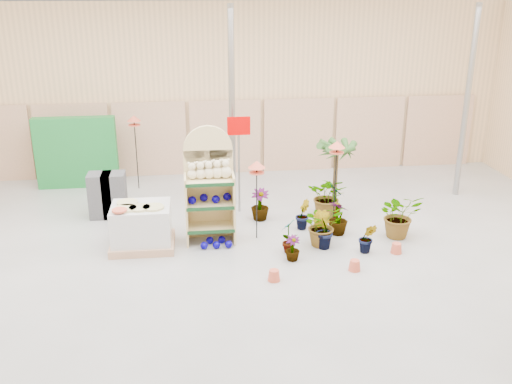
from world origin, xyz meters
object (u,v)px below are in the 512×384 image
at_px(potted_plant_2, 322,225).
at_px(pallet_stack, 142,227).
at_px(display_shelf, 209,189).
at_px(bird_table_front, 257,167).

bearing_deg(potted_plant_2, pallet_stack, 174.90).
bearing_deg(display_shelf, potted_plant_2, -15.14).
height_order(pallet_stack, bird_table_front, bird_table_front).
xyz_separation_m(display_shelf, bird_table_front, (0.93, -0.11, 0.46)).
bearing_deg(bird_table_front, pallet_stack, -175.93).
bearing_deg(pallet_stack, display_shelf, 12.14).
distance_m(bird_table_front, potted_plant_2, 1.72).
bearing_deg(display_shelf, bird_table_front, -6.89).
relative_size(display_shelf, pallet_stack, 1.88).
bearing_deg(potted_plant_2, display_shelf, 164.85).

